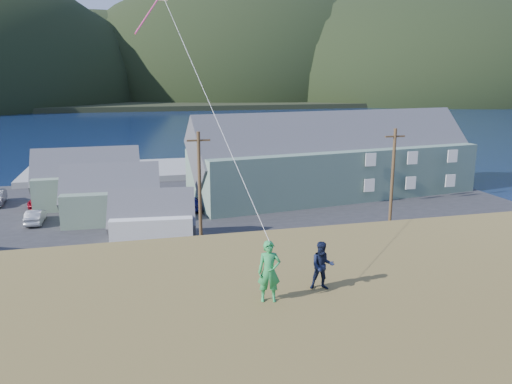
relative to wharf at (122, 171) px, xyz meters
The scene contains 15 objects.
ground 40.45m from the wharf, 81.47° to the right, with size 900.00×900.00×0.00m, color #0A1638.
grass_strip 42.43m from the wharf, 81.87° to the right, with size 110.00×8.00×0.10m, color #4C3D19.
waterfront_lot 23.77m from the wharf, 75.38° to the right, with size 72.00×36.00×0.12m, color #28282B.
wharf is the anchor object (origin of this frame).
far_shore 290.06m from the wharf, 88.81° to the left, with size 900.00×320.00×2.00m, color black.
far_hills 242.97m from the wharf, 80.14° to the left, with size 760.00×265.00×143.00m.
lodge 31.26m from the wharf, 38.81° to the right, with size 34.32×13.71×11.74m.
shed_palegreen_near 23.88m from the wharf, 91.58° to the right, with size 9.39×6.15×6.63m.
shed_white 32.01m from the wharf, 85.02° to the right, with size 7.36×5.25×5.51m.
shed_palegreen_far 17.16m from the wharf, 101.15° to the right, with size 11.21×6.56×7.47m.
utility_poles 39.09m from the wharf, 82.43° to the right, with size 33.40×0.24×9.84m.
parked_cars 18.84m from the wharf, 99.61° to the right, with size 27.42×12.96×1.58m.
kite_flyer_green 59.82m from the wharf, 85.17° to the right, with size 0.66×0.44×1.82m, color green.
kite_flyer_navy 59.58m from the wharf, 83.40° to the right, with size 0.74×0.57×1.52m, color black.
kite_rig 53.09m from the wharf, 86.75° to the right, with size 1.67×4.77×12.14m.
Camera 1 is at (-4.70, -32.07, 13.59)m, focal length 35.00 mm.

